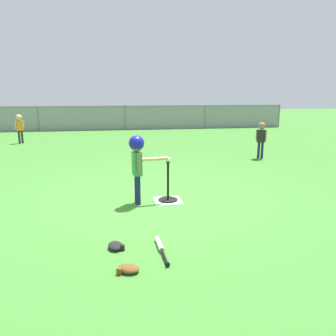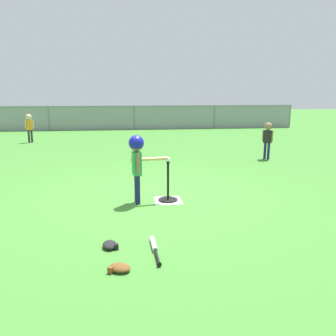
{
  "view_description": "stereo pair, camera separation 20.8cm",
  "coord_description": "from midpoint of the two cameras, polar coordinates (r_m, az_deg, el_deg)",
  "views": [
    {
      "loc": [
        -0.65,
        -5.48,
        1.73
      ],
      "look_at": [
        0.23,
        -0.29,
        0.55
      ],
      "focal_mm": 35.78,
      "sensor_mm": 36.0,
      "label": 1
    },
    {
      "loc": [
        -0.44,
        -5.52,
        1.73
      ],
      "look_at": [
        0.23,
        -0.29,
        0.55
      ],
      "focal_mm": 35.78,
      "sensor_mm": 36.0,
      "label": 2
    }
  ],
  "objects": [
    {
      "name": "ground_plane",
      "position": [
        5.79,
        -1.57,
        -4.76
      ],
      "size": [
        60.0,
        60.0,
        0.0
      ],
      "primitive_type": "plane",
      "color": "#3D7A2D"
    },
    {
      "name": "home_plate",
      "position": [
        5.54,
        1.08,
        -5.52
      ],
      "size": [
        0.44,
        0.44,
        0.01
      ],
      "primitive_type": "cube",
      "color": "white",
      "rests_on": "ground_plane"
    },
    {
      "name": "batting_tee",
      "position": [
        5.51,
        1.09,
        -4.56
      ],
      "size": [
        0.32,
        0.32,
        0.65
      ],
      "color": "black",
      "rests_on": "ground_plane"
    },
    {
      "name": "baseball_on_tee",
      "position": [
        5.37,
        1.11,
        1.43
      ],
      "size": [
        0.07,
        0.07,
        0.07
      ],
      "primitive_type": "sphere",
      "color": "white",
      "rests_on": "batting_tee"
    },
    {
      "name": "batter_child",
      "position": [
        5.23,
        -4.14,
        2.16
      ],
      "size": [
        0.63,
        0.31,
        1.1
      ],
      "color": "#191E4C",
      "rests_on": "ground_plane"
    },
    {
      "name": "fielder_near_left",
      "position": [
        9.31,
        17.24,
        5.27
      ],
      "size": [
        0.22,
        0.22,
        0.98
      ],
      "color": "#191E4C",
      "rests_on": "ground_plane"
    },
    {
      "name": "fielder_near_right",
      "position": [
        12.93,
        -22.13,
        6.91
      ],
      "size": [
        0.27,
        0.2,
        1.01
      ],
      "color": "#262626",
      "rests_on": "ground_plane"
    },
    {
      "name": "spare_bat_silver",
      "position": [
        3.9,
        -0.78,
        -13.24
      ],
      "size": [
        0.08,
        0.65,
        0.06
      ],
      "color": "silver",
      "rests_on": "ground_plane"
    },
    {
      "name": "glove_by_plate",
      "position": [
        3.49,
        -6.5,
        -16.54
      ],
      "size": [
        0.27,
        0.24,
        0.07
      ],
      "color": "brown",
      "rests_on": "ground_plane"
    },
    {
      "name": "glove_near_bats",
      "position": [
        3.96,
        -8.34,
        -12.83
      ],
      "size": [
        0.2,
        0.24,
        0.07
      ],
      "color": "black",
      "rests_on": "ground_plane"
    },
    {
      "name": "outfield_fence",
      "position": [
        16.48,
        -5.44,
        8.69
      ],
      "size": [
        16.06,
        0.06,
        1.15
      ],
      "color": "slate",
      "rests_on": "ground_plane"
    }
  ]
}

